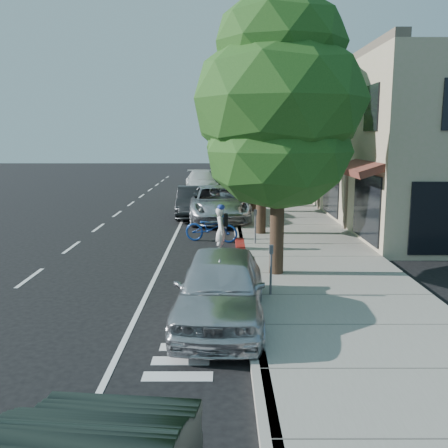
{
  "coord_description": "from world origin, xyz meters",
  "views": [
    {
      "loc": [
        -0.63,
        -15.88,
        4.03
      ],
      "look_at": [
        -0.6,
        -0.71,
        1.35
      ],
      "focal_mm": 40.0,
      "sensor_mm": 36.0,
      "label": 1
    }
  ],
  "objects_px": {
    "street_tree_0": "(279,105)",
    "street_tree_4": "(244,128)",
    "dark_suv_far": "(222,176)",
    "street_tree_2": "(253,133)",
    "near_car_a": "(221,288)",
    "dark_sedan": "(194,202)",
    "street_tree_3": "(247,127)",
    "white_pickup": "(201,182)",
    "street_tree_5": "(241,134)",
    "silver_suv": "(216,203)",
    "bicycle": "(211,228)",
    "pedestrian": "(267,189)",
    "street_tree_1": "(262,114)",
    "cyclist": "(221,230)"
  },
  "relations": [
    {
      "from": "street_tree_3",
      "to": "silver_suv",
      "type": "height_order",
      "value": "street_tree_3"
    },
    {
      "from": "dark_suv_far",
      "to": "bicycle",
      "type": "bearing_deg",
      "value": -90.79
    },
    {
      "from": "street_tree_5",
      "to": "bicycle",
      "type": "distance_m",
      "value": 25.35
    },
    {
      "from": "street_tree_2",
      "to": "dark_suv_far",
      "type": "bearing_deg",
      "value": 95.91
    },
    {
      "from": "dark_suv_far",
      "to": "street_tree_1",
      "type": "bearing_deg",
      "value": -85.58
    },
    {
      "from": "street_tree_5",
      "to": "dark_sedan",
      "type": "height_order",
      "value": "street_tree_5"
    },
    {
      "from": "street_tree_3",
      "to": "street_tree_4",
      "type": "bearing_deg",
      "value": 90.0
    },
    {
      "from": "street_tree_2",
      "to": "white_pickup",
      "type": "relative_size",
      "value": 1.27
    },
    {
      "from": "street_tree_2",
      "to": "street_tree_3",
      "type": "height_order",
      "value": "street_tree_3"
    },
    {
      "from": "street_tree_1",
      "to": "bicycle",
      "type": "bearing_deg",
      "value": -153.2
    },
    {
      "from": "street_tree_4",
      "to": "street_tree_5",
      "type": "height_order",
      "value": "street_tree_4"
    },
    {
      "from": "street_tree_3",
      "to": "pedestrian",
      "type": "relative_size",
      "value": 3.93
    },
    {
      "from": "street_tree_2",
      "to": "white_pickup",
      "type": "distance_m",
      "value": 11.14
    },
    {
      "from": "dark_suv_far",
      "to": "dark_sedan",
      "type": "bearing_deg",
      "value": -94.67
    },
    {
      "from": "street_tree_2",
      "to": "street_tree_3",
      "type": "relative_size",
      "value": 0.89
    },
    {
      "from": "dark_sedan",
      "to": "dark_suv_far",
      "type": "xyz_separation_m",
      "value": [
        1.39,
        16.53,
        -0.0
      ]
    },
    {
      "from": "street_tree_0",
      "to": "street_tree_3",
      "type": "relative_size",
      "value": 1.03
    },
    {
      "from": "cyclist",
      "to": "street_tree_5",
      "type": "bearing_deg",
      "value": -2.94
    },
    {
      "from": "dark_suv_far",
      "to": "street_tree_2",
      "type": "bearing_deg",
      "value": -83.95
    },
    {
      "from": "street_tree_2",
      "to": "white_pickup",
      "type": "height_order",
      "value": "street_tree_2"
    },
    {
      "from": "street_tree_5",
      "to": "pedestrian",
      "type": "xyz_separation_m",
      "value": [
        0.92,
        -15.89,
        -3.11
      ]
    },
    {
      "from": "street_tree_1",
      "to": "street_tree_5",
      "type": "xyz_separation_m",
      "value": [
        0.0,
        24.0,
        -0.66
      ]
    },
    {
      "from": "street_tree_2",
      "to": "cyclist",
      "type": "bearing_deg",
      "value": -100.25
    },
    {
      "from": "street_tree_0",
      "to": "street_tree_3",
      "type": "xyz_separation_m",
      "value": [
        0.0,
        18.0,
        -0.26
      ]
    },
    {
      "from": "street_tree_2",
      "to": "silver_suv",
      "type": "bearing_deg",
      "value": -133.05
    },
    {
      "from": "street_tree_3",
      "to": "street_tree_1",
      "type": "bearing_deg",
      "value": -90.0
    },
    {
      "from": "street_tree_4",
      "to": "near_car_a",
      "type": "bearing_deg",
      "value": -93.29
    },
    {
      "from": "near_car_a",
      "to": "street_tree_0",
      "type": "bearing_deg",
      "value": 68.72
    },
    {
      "from": "street_tree_2",
      "to": "pedestrian",
      "type": "bearing_deg",
      "value": 66.38
    },
    {
      "from": "white_pickup",
      "to": "silver_suv",
      "type": "bearing_deg",
      "value": -90.22
    },
    {
      "from": "street_tree_5",
      "to": "dark_sedan",
      "type": "relative_size",
      "value": 1.51
    },
    {
      "from": "street_tree_0",
      "to": "street_tree_4",
      "type": "bearing_deg",
      "value": 90.0
    },
    {
      "from": "street_tree_5",
      "to": "street_tree_1",
      "type": "bearing_deg",
      "value": -90.0
    },
    {
      "from": "white_pickup",
      "to": "street_tree_0",
      "type": "bearing_deg",
      "value": -88.04
    },
    {
      "from": "silver_suv",
      "to": "pedestrian",
      "type": "height_order",
      "value": "pedestrian"
    },
    {
      "from": "street_tree_1",
      "to": "street_tree_4",
      "type": "relative_size",
      "value": 1.04
    },
    {
      "from": "street_tree_0",
      "to": "street_tree_5",
      "type": "height_order",
      "value": "street_tree_0"
    },
    {
      "from": "street_tree_5",
      "to": "cyclist",
      "type": "bearing_deg",
      "value": -93.41
    },
    {
      "from": "street_tree_5",
      "to": "cyclist",
      "type": "relative_size",
      "value": 4.39
    },
    {
      "from": "dark_suv_far",
      "to": "pedestrian",
      "type": "distance_m",
      "value": 13.72
    },
    {
      "from": "street_tree_1",
      "to": "silver_suv",
      "type": "relative_size",
      "value": 1.35
    },
    {
      "from": "cyclist",
      "to": "white_pickup",
      "type": "height_order",
      "value": "cyclist"
    },
    {
      "from": "dark_suv_far",
      "to": "street_tree_3",
      "type": "bearing_deg",
      "value": -80.31
    },
    {
      "from": "bicycle",
      "to": "pedestrian",
      "type": "bearing_deg",
      "value": -2.69
    },
    {
      "from": "near_car_a",
      "to": "dark_sedan",
      "type": "bearing_deg",
      "value": 98.62
    },
    {
      "from": "street_tree_5",
      "to": "dark_sedan",
      "type": "xyz_separation_m",
      "value": [
        -3.01,
        -18.94,
        -3.47
      ]
    },
    {
      "from": "street_tree_0",
      "to": "street_tree_4",
      "type": "xyz_separation_m",
      "value": [
        -0.0,
        24.0,
        -0.21
      ]
    },
    {
      "from": "street_tree_5",
      "to": "street_tree_4",
      "type": "bearing_deg",
      "value": -90.0
    },
    {
      "from": "street_tree_5",
      "to": "street_tree_0",
      "type": "bearing_deg",
      "value": -90.0
    },
    {
      "from": "silver_suv",
      "to": "street_tree_4",
      "type": "bearing_deg",
      "value": 74.78
    }
  ]
}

